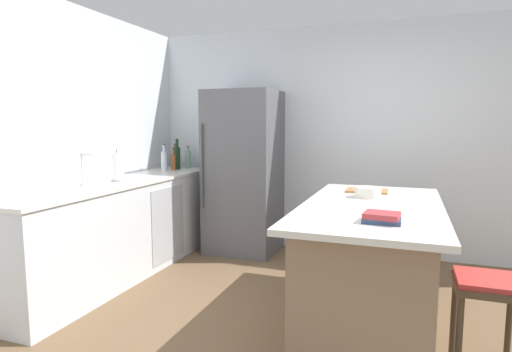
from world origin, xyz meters
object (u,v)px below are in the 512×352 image
at_px(bar_stool, 487,297).
at_px(mixing_bowl, 368,192).
at_px(paper_towel_roll, 117,167).
at_px(vinegar_bottle, 173,161).
at_px(gin_bottle, 188,159).
at_px(wine_bottle, 177,157).
at_px(whiskey_bottle, 176,159).
at_px(soda_bottle, 164,160).
at_px(sink_faucet, 83,168).
at_px(kitchen_island, 370,263).
at_px(cutting_board, 367,191).
at_px(cookbook_stack, 382,218).
at_px(refrigerator, 244,172).

xyz_separation_m(bar_stool, mixing_bowl, (-0.75, 0.82, 0.44)).
xyz_separation_m(paper_towel_roll, vinegar_bottle, (-0.01, 1.05, -0.03)).
distance_m(gin_bottle, wine_bottle, 0.19).
height_order(bar_stool, mixing_bowl, mixing_bowl).
height_order(gin_bottle, whiskey_bottle, whiskey_bottle).
relative_size(bar_stool, soda_bottle, 1.98).
height_order(sink_faucet, whiskey_bottle, whiskey_bottle).
relative_size(paper_towel_roll, gin_bottle, 1.14).
distance_m(gin_bottle, vinegar_bottle, 0.28).
distance_m(bar_stool, wine_bottle, 3.68).
xyz_separation_m(kitchen_island, paper_towel_roll, (-2.40, 0.20, 0.62)).
bearing_deg(mixing_bowl, cutting_board, 96.38).
xyz_separation_m(bar_stool, sink_faucet, (-3.16, 0.35, 0.59)).
bearing_deg(bar_stool, soda_bottle, 152.00).
bearing_deg(kitchen_island, mixing_bowl, 101.16).
bearing_deg(mixing_bowl, paper_towel_roll, -177.70).
bearing_deg(cookbook_stack, kitchen_island, 99.86).
relative_size(bar_stool, cookbook_stack, 2.81).
bearing_deg(vinegar_bottle, refrigerator, 8.70).
bearing_deg(paper_towel_roll, gin_bottle, 88.74).
xyz_separation_m(paper_towel_roll, wine_bottle, (-0.02, 1.15, 0.02)).
height_order(gin_bottle, mixing_bowl, gin_bottle).
relative_size(paper_towel_roll, cookbook_stack, 1.41).
relative_size(whiskey_bottle, cookbook_stack, 1.38).
bearing_deg(wine_bottle, kitchen_island, -29.21).
bearing_deg(gin_bottle, paper_towel_roll, -91.26).
xyz_separation_m(sink_faucet, soda_bottle, (-0.02, 1.34, -0.04)).
bearing_deg(cookbook_stack, refrigerator, 130.30).
xyz_separation_m(kitchen_island, sink_faucet, (-2.47, -0.18, 0.64)).
distance_m(paper_towel_roll, soda_bottle, 0.96).
relative_size(wine_bottle, cutting_board, 1.05).
height_order(kitchen_island, whiskey_bottle, whiskey_bottle).
relative_size(sink_faucet, gin_bottle, 1.10).
relative_size(sink_faucet, wine_bottle, 0.81).
distance_m(whiskey_bottle, soda_bottle, 0.29).
relative_size(gin_bottle, wine_bottle, 0.74).
xyz_separation_m(paper_towel_roll, gin_bottle, (0.03, 1.33, -0.02)).
distance_m(bar_stool, vinegar_bottle, 3.61).
xyz_separation_m(refrigerator, paper_towel_roll, (-0.84, -1.18, 0.14)).
bearing_deg(paper_towel_roll, soda_bottle, 94.93).
xyz_separation_m(refrigerator, bar_stool, (2.25, -1.91, -0.42)).
height_order(vinegar_bottle, mixing_bowl, vinegar_bottle).
height_order(soda_bottle, mixing_bowl, soda_bottle).
distance_m(paper_towel_roll, cutting_board, 2.35).
relative_size(refrigerator, gin_bottle, 6.81).
bearing_deg(bar_stool, kitchen_island, 142.49).
bearing_deg(sink_faucet, gin_bottle, 86.82).
bearing_deg(vinegar_bottle, cookbook_stack, -35.98).
distance_m(gin_bottle, soda_bottle, 0.39).
bearing_deg(whiskey_bottle, gin_bottle, 34.11).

